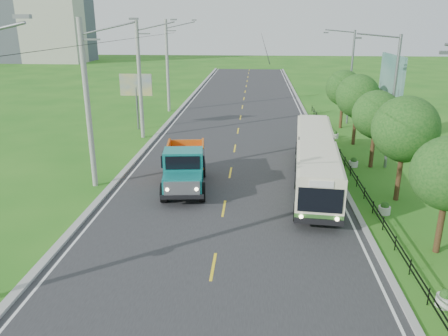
# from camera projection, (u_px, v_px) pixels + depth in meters

# --- Properties ---
(ground) EXTENTS (240.00, 240.00, 0.00)m
(ground) POSITION_uv_depth(u_px,v_px,m) (213.00, 267.00, 18.28)
(ground) COLOR #236618
(ground) RESTS_ON ground
(road) EXTENTS (14.00, 120.00, 0.02)m
(road) POSITION_uv_depth(u_px,v_px,m) (236.00, 142.00, 37.18)
(road) COLOR #28282B
(road) RESTS_ON ground
(curb_left) EXTENTS (0.40, 120.00, 0.15)m
(curb_left) POSITION_uv_depth(u_px,v_px,m) (153.00, 140.00, 37.66)
(curb_left) COLOR #9E9E99
(curb_left) RESTS_ON ground
(curb_right) EXTENTS (0.30, 120.00, 0.10)m
(curb_right) POSITION_uv_depth(u_px,v_px,m) (321.00, 143.00, 36.67)
(curb_right) COLOR #9E9E99
(curb_right) RESTS_ON ground
(edge_line_left) EXTENTS (0.12, 120.00, 0.00)m
(edge_line_left) POSITION_uv_depth(u_px,v_px,m) (159.00, 140.00, 37.64)
(edge_line_left) COLOR silver
(edge_line_left) RESTS_ON road
(edge_line_right) EXTENTS (0.12, 120.00, 0.00)m
(edge_line_right) POSITION_uv_depth(u_px,v_px,m) (315.00, 143.00, 36.71)
(edge_line_right) COLOR silver
(edge_line_right) RESTS_ON road
(centre_dash) EXTENTS (0.12, 2.20, 0.00)m
(centre_dash) POSITION_uv_depth(u_px,v_px,m) (213.00, 266.00, 18.27)
(centre_dash) COLOR yellow
(centre_dash) RESTS_ON road
(railing_right) EXTENTS (0.04, 40.00, 0.60)m
(railing_right) POSITION_uv_depth(u_px,v_px,m) (345.00, 162.00, 30.86)
(railing_right) COLOR black
(railing_right) RESTS_ON ground
(pole_near) EXTENTS (3.51, 0.32, 10.00)m
(pole_near) POSITION_uv_depth(u_px,v_px,m) (88.00, 105.00, 25.74)
(pole_near) COLOR gray
(pole_near) RESTS_ON ground
(pole_mid) EXTENTS (3.51, 0.32, 10.00)m
(pole_mid) POSITION_uv_depth(u_px,v_px,m) (140.00, 79.00, 37.08)
(pole_mid) COLOR gray
(pole_mid) RESTS_ON ground
(pole_far) EXTENTS (3.51, 0.32, 10.00)m
(pole_far) POSITION_uv_depth(u_px,v_px,m) (168.00, 66.00, 48.42)
(pole_far) COLOR gray
(pole_far) RESTS_ON ground
(tree_third) EXTENTS (3.60, 3.62, 6.00)m
(tree_third) POSITION_uv_depth(u_px,v_px,m) (405.00, 132.00, 24.01)
(tree_third) COLOR #382314
(tree_third) RESTS_ON ground
(tree_fourth) EXTENTS (3.24, 3.31, 5.40)m
(tree_fourth) POSITION_uv_depth(u_px,v_px,m) (376.00, 117.00, 29.81)
(tree_fourth) COLOR #382314
(tree_fourth) RESTS_ON ground
(tree_fifth) EXTENTS (3.48, 3.52, 5.80)m
(tree_fifth) POSITION_uv_depth(u_px,v_px,m) (358.00, 98.00, 35.40)
(tree_fifth) COLOR #382314
(tree_fifth) RESTS_ON ground
(tree_back) EXTENTS (3.30, 3.36, 5.50)m
(tree_back) POSITION_uv_depth(u_px,v_px,m) (344.00, 90.00, 41.13)
(tree_back) COLOR #382314
(tree_back) RESTS_ON ground
(streetlight_mid) EXTENTS (3.02, 0.20, 9.07)m
(streetlight_mid) POSITION_uv_depth(u_px,v_px,m) (391.00, 98.00, 29.20)
(streetlight_mid) COLOR slate
(streetlight_mid) RESTS_ON ground
(streetlight_far) EXTENTS (3.02, 0.20, 9.07)m
(streetlight_far) POSITION_uv_depth(u_px,v_px,m) (350.00, 74.00, 42.44)
(streetlight_far) COLOR slate
(streetlight_far) RESTS_ON ground
(planter_front) EXTENTS (0.64, 0.64, 0.67)m
(planter_front) POSITION_uv_depth(u_px,v_px,m) (445.00, 299.00, 15.70)
(planter_front) COLOR silver
(planter_front) RESTS_ON ground
(planter_near) EXTENTS (0.64, 0.64, 0.67)m
(planter_near) POSITION_uv_depth(u_px,v_px,m) (384.00, 209.00, 23.26)
(planter_near) COLOR silver
(planter_near) RESTS_ON ground
(planter_mid) EXTENTS (0.64, 0.64, 0.67)m
(planter_mid) POSITION_uv_depth(u_px,v_px,m) (353.00, 163.00, 30.82)
(planter_mid) COLOR silver
(planter_mid) RESTS_ON ground
(planter_far) EXTENTS (0.64, 0.64, 0.67)m
(planter_far) POSITION_uv_depth(u_px,v_px,m) (335.00, 135.00, 38.38)
(planter_far) COLOR silver
(planter_far) RESTS_ON ground
(billboard_left) EXTENTS (3.00, 0.20, 5.20)m
(billboard_left) POSITION_uv_depth(u_px,v_px,m) (136.00, 88.00, 40.39)
(billboard_left) COLOR slate
(billboard_left) RESTS_ON ground
(billboard_right) EXTENTS (0.24, 6.00, 7.30)m
(billboard_right) POSITION_uv_depth(u_px,v_px,m) (391.00, 80.00, 34.62)
(billboard_right) COLOR slate
(billboard_right) RESTS_ON ground
(bus) EXTENTS (3.64, 14.69, 2.81)m
(bus) POSITION_uv_depth(u_px,v_px,m) (315.00, 157.00, 27.37)
(bus) COLOR #306227
(bus) RESTS_ON ground
(dump_truck) EXTENTS (3.11, 6.60, 2.68)m
(dump_truck) POSITION_uv_depth(u_px,v_px,m) (184.00, 164.00, 26.51)
(dump_truck) COLOR #137573
(dump_truck) RESTS_ON ground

